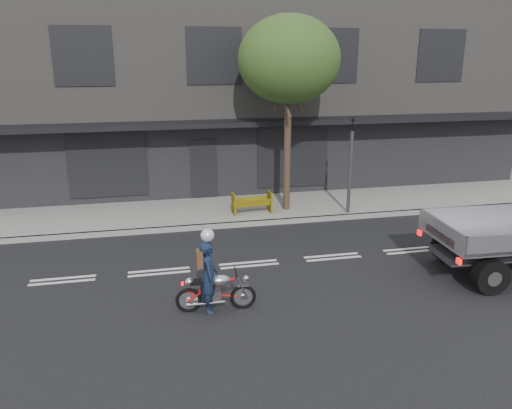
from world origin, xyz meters
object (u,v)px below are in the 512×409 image
at_px(street_tree, 289,60).
at_px(motorcycle, 216,290).
at_px(traffic_light_pole, 350,171).
at_px(construction_barrier, 253,204).
at_px(rider, 209,277).

height_order(street_tree, motorcycle, street_tree).
height_order(traffic_light_pole, motorcycle, traffic_light_pole).
bearing_deg(construction_barrier, traffic_light_pole, -7.46).
xyz_separation_m(motorcycle, construction_barrier, (2.10, 6.08, 0.06)).
relative_size(street_tree, traffic_light_pole, 1.93).
height_order(traffic_light_pole, rider, traffic_light_pole).
xyz_separation_m(street_tree, motorcycle, (-3.40, -6.50, -4.80)).
height_order(motorcycle, construction_barrier, construction_barrier).
distance_m(street_tree, traffic_light_pole, 4.23).
distance_m(street_tree, rider, 8.64).
distance_m(motorcycle, construction_barrier, 6.43).
bearing_deg(street_tree, construction_barrier, -162.18).
xyz_separation_m(street_tree, rider, (-3.55, -6.50, -4.45)).
distance_m(traffic_light_pole, rider, 7.96).
relative_size(street_tree, motorcycle, 3.76).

